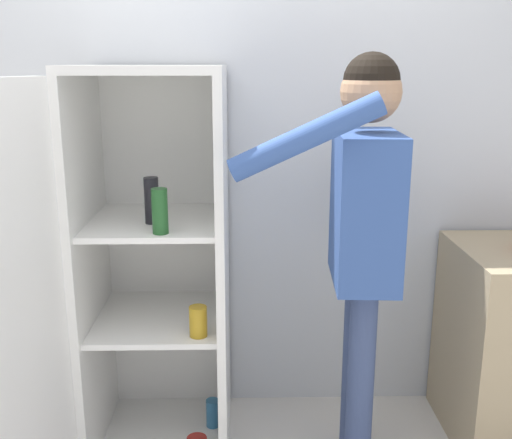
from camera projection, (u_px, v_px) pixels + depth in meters
name	position (u px, v px, depth m)	size (l,w,h in m)	color
wall_back	(220.00, 157.00, 2.85)	(7.00, 0.06, 2.55)	silver
refrigerator	(132.00, 275.00, 2.51)	(0.84, 1.22, 1.70)	white
person	(363.00, 215.00, 2.37)	(0.68, 0.57, 1.75)	#384770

